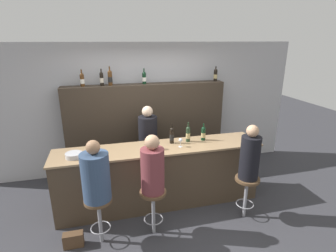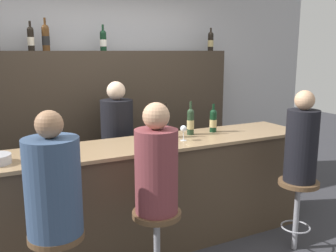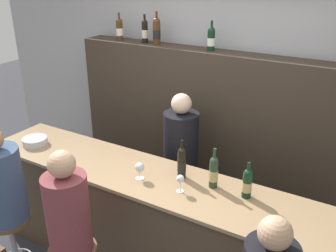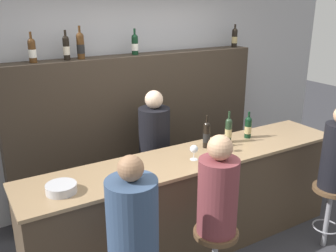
# 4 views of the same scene
# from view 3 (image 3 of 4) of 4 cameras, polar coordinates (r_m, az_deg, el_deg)

# --- Properties ---
(wall_back) EXTENTS (6.40, 0.05, 2.60)m
(wall_back) POSITION_cam_3_polar(r_m,az_deg,el_deg) (4.13, 7.81, 4.51)
(wall_back) COLOR #B2B2B7
(wall_back) RESTS_ON ground_plane
(bar_counter) EXTENTS (3.31, 0.65, 1.02)m
(bar_counter) POSITION_cam_3_polar(r_m,az_deg,el_deg) (3.41, -2.55, -14.93)
(bar_counter) COLOR #473828
(bar_counter) RESTS_ON ground_plane
(back_bar_cabinet) EXTENTS (3.10, 0.28, 1.84)m
(back_bar_cabinet) POSITION_cam_3_polar(r_m,az_deg,el_deg) (4.07, 6.27, -1.44)
(back_bar_cabinet) COLOR #382D23
(back_bar_cabinet) RESTS_ON ground_plane
(wine_bottle_counter_0) EXTENTS (0.07, 0.07, 0.34)m
(wine_bottle_counter_0) POSITION_cam_3_polar(r_m,az_deg,el_deg) (3.03, 2.12, -5.57)
(wine_bottle_counter_0) COLOR black
(wine_bottle_counter_0) RESTS_ON bar_counter
(wine_bottle_counter_1) EXTENTS (0.07, 0.07, 0.33)m
(wine_bottle_counter_1) POSITION_cam_3_polar(r_m,az_deg,el_deg) (2.93, 6.97, -6.93)
(wine_bottle_counter_1) COLOR #233823
(wine_bottle_counter_1) RESTS_ON bar_counter
(wine_bottle_counter_2) EXTENTS (0.07, 0.07, 0.29)m
(wine_bottle_counter_2) POSITION_cam_3_polar(r_m,az_deg,el_deg) (2.86, 11.98, -8.47)
(wine_bottle_counter_2) COLOR black
(wine_bottle_counter_2) RESTS_ON bar_counter
(wine_bottle_backbar_0) EXTENTS (0.08, 0.08, 0.30)m
(wine_bottle_backbar_0) POSITION_cam_3_polar(r_m,az_deg,el_deg) (4.34, -7.40, 14.46)
(wine_bottle_backbar_0) COLOR #4C2D14
(wine_bottle_backbar_0) RESTS_ON back_bar_cabinet
(wine_bottle_backbar_1) EXTENTS (0.07, 0.07, 0.30)m
(wine_bottle_backbar_1) POSITION_cam_3_polar(r_m,az_deg,el_deg) (4.14, -3.56, 14.26)
(wine_bottle_backbar_1) COLOR black
(wine_bottle_backbar_1) RESTS_ON back_bar_cabinet
(wine_bottle_backbar_2) EXTENTS (0.08, 0.08, 0.34)m
(wine_bottle_backbar_2) POSITION_cam_3_polar(r_m,az_deg,el_deg) (4.06, -1.74, 14.27)
(wine_bottle_backbar_2) COLOR #4C2D14
(wine_bottle_backbar_2) RESTS_ON back_bar_cabinet
(wine_bottle_backbar_3) EXTENTS (0.08, 0.08, 0.29)m
(wine_bottle_backbar_3) POSITION_cam_3_polar(r_m,az_deg,el_deg) (3.77, 6.60, 13.09)
(wine_bottle_backbar_3) COLOR black
(wine_bottle_backbar_3) RESTS_ON back_bar_cabinet
(wine_glass_0) EXTENTS (0.08, 0.08, 0.14)m
(wine_glass_0) POSITION_cam_3_polar(r_m,az_deg,el_deg) (3.04, -4.36, -6.36)
(wine_glass_0) COLOR silver
(wine_glass_0) RESTS_ON bar_counter
(wine_glass_1) EXTENTS (0.06, 0.06, 0.15)m
(wine_glass_1) POSITION_cam_3_polar(r_m,az_deg,el_deg) (2.87, 1.89, -8.16)
(wine_glass_1) COLOR silver
(wine_glass_1) RESTS_ON bar_counter
(metal_bowl) EXTENTS (0.24, 0.24, 0.07)m
(metal_bowl) POSITION_cam_3_polar(r_m,az_deg,el_deg) (3.84, -19.62, -2.18)
(metal_bowl) COLOR #B7B7BC
(metal_bowl) RESTS_ON bar_counter
(bar_stool_left) EXTENTS (0.37, 0.37, 0.67)m
(bar_stool_left) POSITION_cam_3_polar(r_m,az_deg,el_deg) (3.58, -22.82, -14.63)
(bar_stool_left) COLOR gray
(bar_stool_left) RESTS_ON ground_plane
(guest_seated_left) EXTENTS (0.36, 0.36, 0.81)m
(guest_seated_left) POSITION_cam_3_polar(r_m,az_deg,el_deg) (3.31, -24.15, -7.85)
(guest_seated_left) COLOR #334766
(guest_seated_left) RESTS_ON bar_stool_left
(guest_seated_middle) EXTENTS (0.32, 0.32, 0.81)m
(guest_seated_middle) POSITION_cam_3_polar(r_m,az_deg,el_deg) (2.81, -15.09, -12.13)
(guest_seated_middle) COLOR brown
(guest_seated_middle) RESTS_ON bar_stool_middle
(bartender) EXTENTS (0.34, 0.34, 1.53)m
(bartender) POSITION_cam_3_polar(r_m,az_deg,el_deg) (3.79, 1.91, -7.01)
(bartender) COLOR black
(bartender) RESTS_ON ground_plane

